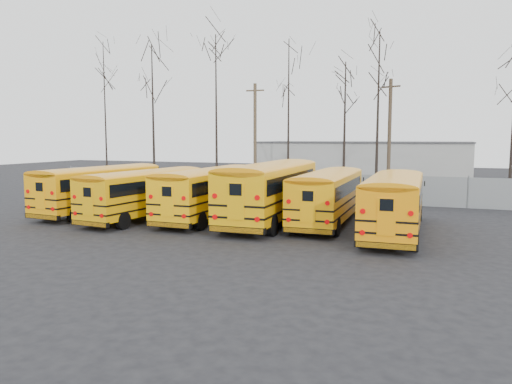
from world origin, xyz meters
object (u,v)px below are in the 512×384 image
at_px(utility_pole_left, 255,135).
at_px(utility_pole_right, 389,136).
at_px(bus_d, 272,187).
at_px(bus_c, 210,189).
at_px(bus_e, 328,192).
at_px(bus_f, 394,199).
at_px(bus_b, 147,190).
at_px(bus_a, 102,185).

relative_size(utility_pole_left, utility_pole_right, 1.03).
bearing_deg(utility_pole_right, bus_d, -82.07).
xyz_separation_m(bus_c, bus_e, (6.49, 0.83, -0.03)).
height_order(bus_c, bus_f, bus_c).
height_order(bus_b, bus_f, bus_f).
relative_size(bus_f, utility_pole_left, 1.12).
bearing_deg(utility_pole_right, utility_pole_left, -162.71).
bearing_deg(bus_f, bus_c, 172.15).
xyz_separation_m(bus_b, utility_pole_right, (11.30, 16.54, 3.01)).
relative_size(bus_d, bus_e, 1.15).
relative_size(bus_d, utility_pole_right, 1.30).
bearing_deg(bus_f, bus_e, 150.24).
height_order(bus_d, bus_e, bus_d).
distance_m(bus_f, utility_pole_left, 22.81).
distance_m(bus_b, bus_e, 10.04).
relative_size(bus_a, bus_d, 0.88).
bearing_deg(bus_d, bus_b, -169.19).
bearing_deg(bus_d, bus_e, 8.82).
bearing_deg(bus_b, bus_f, 6.23).
bearing_deg(bus_d, bus_f, -13.08).
height_order(utility_pole_left, utility_pole_right, utility_pole_left).
bearing_deg(bus_f, bus_d, 166.52).
bearing_deg(utility_pole_left, bus_c, -77.99).
bearing_deg(utility_pole_right, bus_f, -58.38).
relative_size(bus_a, utility_pole_right, 1.15).
distance_m(bus_a, utility_pole_right, 21.92).
bearing_deg(bus_e, bus_f, -29.19).
bearing_deg(bus_a, bus_f, 2.12).
bearing_deg(bus_c, bus_e, 7.25).
distance_m(bus_a, bus_b, 3.87).
bearing_deg(bus_c, utility_pole_left, 102.84).
height_order(bus_d, bus_f, bus_d).
xyz_separation_m(bus_d, utility_pole_right, (4.44, 15.04, 2.73)).
height_order(bus_d, utility_pole_left, utility_pole_left).
relative_size(bus_f, utility_pole_right, 1.15).
bearing_deg(bus_c, bus_a, -177.53).
bearing_deg(bus_e, bus_b, -169.63).
bearing_deg(utility_pole_right, bus_c, -93.08).
xyz_separation_m(bus_a, bus_c, (7.11, 0.31, 0.02)).
relative_size(bus_b, utility_pole_left, 1.09).
bearing_deg(bus_a, utility_pole_right, 50.66).
xyz_separation_m(bus_e, utility_pole_left, (-10.33, 15.96, 3.11)).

